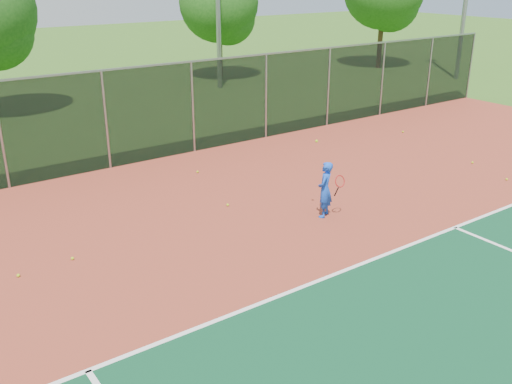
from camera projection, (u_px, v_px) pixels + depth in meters
court_apron at (435, 269)px, 11.77m from camera, size 30.00×20.00×0.02m
fence_back at (193, 106)px, 18.79m from camera, size 30.00×0.06×3.03m
tennis_player at (325, 189)px, 13.99m from camera, size 0.62×0.69×2.00m
practice_ball_0 at (198, 172)px, 17.26m from camera, size 0.07×0.07×0.07m
practice_ball_1 at (18, 275)px, 11.42m from camera, size 0.07×0.07×0.07m
practice_ball_2 at (472, 162)px, 18.09m from camera, size 0.07×0.07×0.07m
practice_ball_3 at (403, 132)px, 21.53m from camera, size 0.07×0.07×0.07m
practice_ball_4 at (72, 258)px, 12.09m from camera, size 0.07×0.07×0.07m
practice_ball_5 at (507, 179)px, 16.65m from camera, size 0.07×0.07×0.07m
practice_ball_6 at (228, 205)px, 14.84m from camera, size 0.07×0.07×0.07m
tree_back_mid at (221, 6)px, 30.59m from camera, size 4.27×4.27×6.27m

